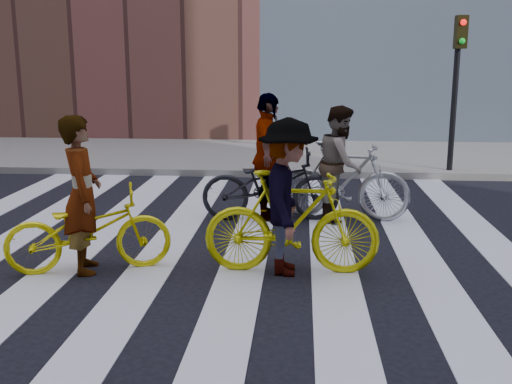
# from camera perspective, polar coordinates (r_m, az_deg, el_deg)

# --- Properties ---
(ground) EXTENTS (100.00, 100.00, 0.00)m
(ground) POSITION_cam_1_polar(r_m,az_deg,el_deg) (7.97, -4.78, -5.49)
(ground) COLOR black
(ground) RESTS_ON ground
(sidewalk_far) EXTENTS (100.00, 5.00, 0.15)m
(sidewalk_far) POSITION_cam_1_polar(r_m,az_deg,el_deg) (15.22, -0.32, 3.48)
(sidewalk_far) COLOR gray
(sidewalk_far) RESTS_ON ground
(zebra_crosswalk) EXTENTS (8.25, 10.00, 0.01)m
(zebra_crosswalk) POSITION_cam_1_polar(r_m,az_deg,el_deg) (7.97, -4.78, -5.45)
(zebra_crosswalk) COLOR white
(zebra_crosswalk) RESTS_ON ground
(traffic_signal) EXTENTS (0.22, 0.42, 3.33)m
(traffic_signal) POSITION_cam_1_polar(r_m,az_deg,el_deg) (13.19, 18.63, 11.09)
(traffic_signal) COLOR black
(traffic_signal) RESTS_ON ground
(bike_yellow_left) EXTENTS (2.02, 1.21, 1.00)m
(bike_yellow_left) POSITION_cam_1_polar(r_m,az_deg,el_deg) (7.30, -15.66, -3.51)
(bike_yellow_left) COLOR #F6EB0D
(bike_yellow_left) RESTS_ON ground
(bike_silver_mid) EXTENTS (2.13, 0.93, 1.24)m
(bike_silver_mid) POSITION_cam_1_polar(r_m,az_deg,el_deg) (9.39, 8.31, 1.08)
(bike_silver_mid) COLOR #ADB1B7
(bike_silver_mid) RESTS_ON ground
(bike_yellow_right) EXTENTS (2.03, 0.57, 1.22)m
(bike_yellow_right) POSITION_cam_1_polar(r_m,az_deg,el_deg) (6.95, 3.41, -2.90)
(bike_yellow_right) COLOR #D9D70C
(bike_yellow_right) RESTS_ON ground
(bike_dark_rear) EXTENTS (2.17, 0.88, 1.12)m
(bike_dark_rear) POSITION_cam_1_polar(r_m,az_deg,el_deg) (9.27, 1.40, 0.69)
(bike_dark_rear) COLOR black
(bike_dark_rear) RESTS_ON ground
(rider_left) EXTENTS (0.63, 0.78, 1.85)m
(rider_left) POSITION_cam_1_polar(r_m,az_deg,el_deg) (7.21, -16.23, -0.26)
(rider_left) COLOR slate
(rider_left) RESTS_ON ground
(rider_mid) EXTENTS (0.81, 0.97, 1.78)m
(rider_mid) POSITION_cam_1_polar(r_m,az_deg,el_deg) (9.34, 8.06, 2.72)
(rider_mid) COLOR slate
(rider_mid) RESTS_ON ground
(rider_right) EXTENTS (0.68, 1.18, 1.82)m
(rider_right) POSITION_cam_1_polar(r_m,az_deg,el_deg) (6.88, 3.03, -0.50)
(rider_right) COLOR slate
(rider_right) RESTS_ON ground
(rider_rear) EXTENTS (0.56, 1.18, 1.97)m
(rider_rear) POSITION_cam_1_polar(r_m,az_deg,el_deg) (9.20, 1.11, 3.30)
(rider_rear) COLOR slate
(rider_rear) RESTS_ON ground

